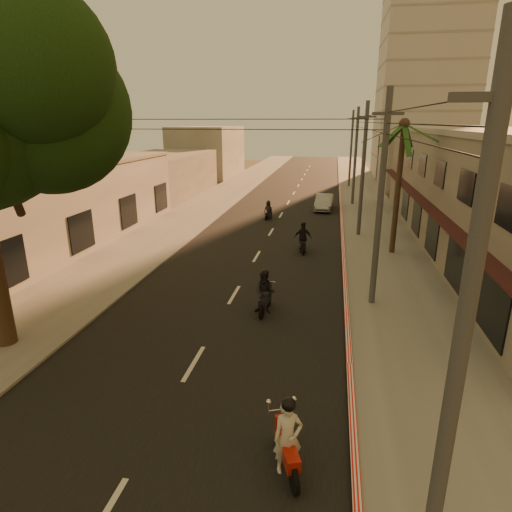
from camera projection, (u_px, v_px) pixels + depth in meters
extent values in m
plane|color=#383023|center=(172.00, 400.00, 12.37)|extent=(160.00, 160.00, 0.00)
cube|color=black|center=(271.00, 232.00, 31.14)|extent=(10.00, 140.00, 0.02)
cube|color=slate|center=(377.00, 236.00, 29.87)|extent=(5.00, 140.00, 0.12)
cube|color=slate|center=(173.00, 227.00, 32.38)|extent=(5.00, 140.00, 0.12)
cube|color=red|center=(343.00, 255.00, 25.56)|extent=(0.20, 60.00, 0.20)
cube|color=gray|center=(496.00, 194.00, 25.86)|extent=(8.00, 34.00, 7.00)
cube|color=#A9A499|center=(506.00, 132.00, 24.76)|extent=(8.20, 34.20, 0.30)
cube|color=#371616|center=(420.00, 199.00, 26.70)|extent=(0.80, 34.00, 0.12)
cube|color=#A9A499|center=(40.00, 207.00, 27.11)|extent=(8.00, 24.00, 5.00)
cube|color=gray|center=(33.00, 166.00, 26.33)|extent=(8.20, 24.20, 0.20)
cube|color=#B7B5B2|center=(426.00, 73.00, 58.03)|extent=(12.00, 12.00, 28.00)
cylinder|color=black|center=(6.00, 177.00, 13.86)|extent=(1.22, 2.17, 3.04)
sphere|color=black|center=(48.00, 112.00, 13.58)|extent=(5.20, 5.20, 5.20)
sphere|color=black|center=(33.00, 64.00, 11.68)|extent=(4.40, 4.40, 4.40)
sphere|color=black|center=(41.00, 64.00, 14.58)|extent=(4.40, 4.40, 4.40)
cylinder|color=black|center=(398.00, 192.00, 24.90)|extent=(0.32, 0.32, 7.60)
sphere|color=black|center=(404.00, 123.00, 23.76)|extent=(0.60, 0.60, 0.60)
cylinder|color=#38383A|center=(460.00, 353.00, 6.22)|extent=(0.26, 0.26, 9.00)
cube|color=#38383A|center=(501.00, 97.00, 5.16)|extent=(1.20, 0.12, 0.12)
cylinder|color=#38383A|center=(380.00, 204.00, 17.48)|extent=(0.26, 0.26, 9.00)
cube|color=#38383A|center=(388.00, 114.00, 16.43)|extent=(1.20, 0.12, 0.12)
cylinder|color=#38383A|center=(363.00, 171.00, 28.75)|extent=(0.26, 0.26, 9.00)
cube|color=#38383A|center=(367.00, 117.00, 27.69)|extent=(1.20, 0.12, 0.12)
cylinder|color=#38383A|center=(355.00, 157.00, 40.01)|extent=(0.26, 0.26, 9.00)
cube|color=#38383A|center=(358.00, 118.00, 38.96)|extent=(1.20, 0.12, 0.12)
cylinder|color=#38383A|center=(351.00, 149.00, 51.28)|extent=(0.26, 0.26, 9.00)
cube|color=#38383A|center=(353.00, 119.00, 50.22)|extent=(1.20, 0.12, 0.12)
cube|color=#A9A499|center=(416.00, 162.00, 51.36)|extent=(8.00, 14.00, 6.00)
cube|color=#A9A499|center=(161.00, 175.00, 45.97)|extent=(8.00, 14.00, 4.40)
cube|color=#A9A499|center=(208.00, 151.00, 62.48)|extent=(8.00, 14.00, 7.00)
cylinder|color=black|center=(280.00, 436.00, 10.52)|extent=(0.32, 0.61, 0.62)
cylinder|color=black|center=(294.00, 480.00, 9.24)|extent=(0.32, 0.61, 0.62)
cube|color=#A8190C|center=(288.00, 449.00, 9.71)|extent=(0.71, 1.24, 0.33)
cube|color=#A8190C|center=(282.00, 427.00, 10.18)|extent=(0.35, 0.22, 0.66)
cylinder|color=silver|center=(281.00, 410.00, 10.19)|extent=(0.58, 0.25, 0.04)
imported|color=beige|center=(288.00, 437.00, 9.62)|extent=(0.96, 0.88, 1.85)
sphere|color=black|center=(289.00, 405.00, 9.35)|extent=(0.33, 0.33, 0.33)
sphere|color=silver|center=(269.00, 402.00, 10.03)|extent=(0.13, 0.13, 0.13)
sphere|color=silver|center=(294.00, 399.00, 10.14)|extent=(0.13, 0.13, 0.13)
cylinder|color=black|center=(269.00, 299.00, 18.67)|extent=(0.15, 0.62, 0.61)
cylinder|color=black|center=(262.00, 312.00, 17.40)|extent=(0.15, 0.62, 0.61)
cube|color=black|center=(265.00, 299.00, 17.87)|extent=(0.39, 1.22, 0.33)
cube|color=black|center=(268.00, 291.00, 18.33)|extent=(0.33, 0.13, 0.66)
cylinder|color=silver|center=(269.00, 282.00, 18.33)|extent=(0.60, 0.08, 0.04)
imported|color=black|center=(265.00, 292.00, 17.77)|extent=(0.99, 0.82, 1.84)
sphere|color=black|center=(265.00, 273.00, 17.51)|extent=(0.33, 0.33, 0.33)
cylinder|color=black|center=(301.00, 244.00, 27.02)|extent=(0.20, 0.62, 0.61)
cylinder|color=black|center=(303.00, 250.00, 25.72)|extent=(0.20, 0.62, 0.61)
cube|color=black|center=(303.00, 243.00, 26.20)|extent=(0.48, 1.24, 0.33)
cube|color=black|center=(302.00, 238.00, 26.67)|extent=(0.34, 0.16, 0.66)
cylinder|color=silver|center=(302.00, 231.00, 26.68)|extent=(0.60, 0.13, 0.04)
imported|color=black|center=(303.00, 238.00, 26.11)|extent=(1.21, 0.76, 1.84)
sphere|color=black|center=(303.00, 224.00, 25.84)|extent=(0.33, 0.33, 0.33)
cylinder|color=black|center=(271.00, 215.00, 35.70)|extent=(0.18, 0.51, 0.50)
cylinder|color=black|center=(266.00, 218.00, 34.71)|extent=(0.18, 0.51, 0.50)
cube|color=black|center=(268.00, 213.00, 35.08)|extent=(0.42, 1.01, 0.27)
cube|color=black|center=(270.00, 211.00, 35.43)|extent=(0.28, 0.13, 0.53)
cylinder|color=silver|center=(270.00, 207.00, 35.44)|extent=(0.49, 0.13, 0.04)
imported|color=black|center=(268.00, 210.00, 35.00)|extent=(0.90, 0.73, 1.49)
sphere|color=black|center=(268.00, 202.00, 34.79)|extent=(0.27, 0.27, 0.27)
imported|color=gray|center=(324.00, 202.00, 38.76)|extent=(1.87, 4.36, 1.39)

